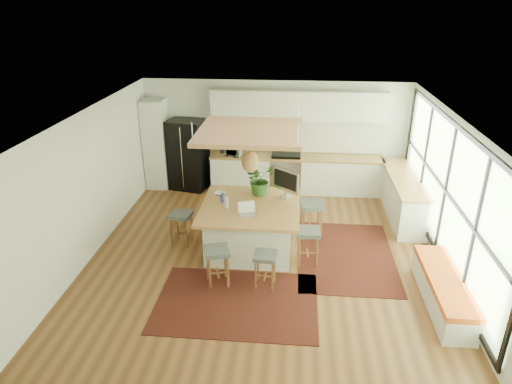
# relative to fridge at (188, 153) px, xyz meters

# --- Properties ---
(floor) EXTENTS (7.00, 7.00, 0.00)m
(floor) POSITION_rel_fridge_xyz_m (2.16, -3.17, -0.93)
(floor) COLOR brown
(floor) RESTS_ON ground
(ceiling) EXTENTS (7.00, 7.00, 0.00)m
(ceiling) POSITION_rel_fridge_xyz_m (2.16, -3.17, 1.78)
(ceiling) COLOR white
(ceiling) RESTS_ON ground
(wall_back) EXTENTS (6.50, 0.00, 6.50)m
(wall_back) POSITION_rel_fridge_xyz_m (2.16, 0.33, 0.42)
(wall_back) COLOR white
(wall_back) RESTS_ON ground
(wall_front) EXTENTS (6.50, 0.00, 6.50)m
(wall_front) POSITION_rel_fridge_xyz_m (2.16, -6.67, 0.42)
(wall_front) COLOR white
(wall_front) RESTS_ON ground
(wall_left) EXTENTS (0.00, 7.00, 7.00)m
(wall_left) POSITION_rel_fridge_xyz_m (-1.09, -3.17, 0.42)
(wall_left) COLOR white
(wall_left) RESTS_ON ground
(wall_right) EXTENTS (0.00, 7.00, 7.00)m
(wall_right) POSITION_rel_fridge_xyz_m (5.41, -3.17, 0.42)
(wall_right) COLOR white
(wall_right) RESTS_ON ground
(window_wall) EXTENTS (0.10, 6.20, 2.60)m
(window_wall) POSITION_rel_fridge_xyz_m (5.38, -3.17, 0.47)
(window_wall) COLOR black
(window_wall) RESTS_ON wall_right
(pantry) EXTENTS (0.55, 0.60, 2.25)m
(pantry) POSITION_rel_fridge_xyz_m (-0.79, 0.01, 0.20)
(pantry) COLOR silver
(pantry) RESTS_ON floor
(back_counter_base) EXTENTS (4.20, 0.60, 0.88)m
(back_counter_base) POSITION_rel_fridge_xyz_m (2.71, 0.01, -0.49)
(back_counter_base) COLOR silver
(back_counter_base) RESTS_ON floor
(back_counter_top) EXTENTS (4.24, 0.64, 0.05)m
(back_counter_top) POSITION_rel_fridge_xyz_m (2.71, 0.01, -0.03)
(back_counter_top) COLOR #A4703A
(back_counter_top) RESTS_ON back_counter_base
(backsplash) EXTENTS (4.20, 0.02, 0.80)m
(backsplash) POSITION_rel_fridge_xyz_m (2.71, 0.31, 0.43)
(backsplash) COLOR white
(backsplash) RESTS_ON wall_back
(upper_cabinets) EXTENTS (4.20, 0.34, 0.70)m
(upper_cabinets) POSITION_rel_fridge_xyz_m (2.71, 0.15, 1.22)
(upper_cabinets) COLOR silver
(upper_cabinets) RESTS_ON wall_back
(range) EXTENTS (0.76, 0.62, 1.00)m
(range) POSITION_rel_fridge_xyz_m (2.46, 0.01, -0.43)
(range) COLOR #A5A5AA
(range) RESTS_ON floor
(right_counter_base) EXTENTS (0.60, 2.50, 0.88)m
(right_counter_base) POSITION_rel_fridge_xyz_m (5.09, -1.17, -0.49)
(right_counter_base) COLOR silver
(right_counter_base) RESTS_ON floor
(right_counter_top) EXTENTS (0.64, 2.54, 0.05)m
(right_counter_top) POSITION_rel_fridge_xyz_m (5.09, -1.17, -0.03)
(right_counter_top) COLOR #A4703A
(right_counter_top) RESTS_ON right_counter_base
(window_bench) EXTENTS (0.52, 2.00, 0.50)m
(window_bench) POSITION_rel_fridge_xyz_m (5.11, -4.37, -0.68)
(window_bench) COLOR silver
(window_bench) RESTS_ON floor
(ceiling_panel) EXTENTS (1.86, 1.86, 0.80)m
(ceiling_panel) POSITION_rel_fridge_xyz_m (1.86, -2.77, 1.12)
(ceiling_panel) COLOR #A4703A
(ceiling_panel) RESTS_ON ceiling
(rug_near) EXTENTS (2.60, 1.80, 0.01)m
(rug_near) POSITION_rel_fridge_xyz_m (1.82, -4.64, -0.92)
(rug_near) COLOR black
(rug_near) RESTS_ON floor
(rug_right) EXTENTS (1.80, 2.60, 0.01)m
(rug_right) POSITION_rel_fridge_xyz_m (3.71, -3.02, -0.92)
(rug_right) COLOR black
(rug_right) RESTS_ON floor
(fridge) EXTENTS (1.01, 0.86, 1.77)m
(fridge) POSITION_rel_fridge_xyz_m (0.00, 0.00, 0.00)
(fridge) COLOR black
(fridge) RESTS_ON floor
(island) EXTENTS (1.85, 1.85, 0.93)m
(island) POSITION_rel_fridge_xyz_m (1.87, -2.91, -0.46)
(island) COLOR #A4703A
(island) RESTS_ON floor
(stool_near_left) EXTENTS (0.51, 0.51, 0.69)m
(stool_near_left) POSITION_rel_fridge_xyz_m (1.44, -4.14, -0.57)
(stool_near_left) COLOR #43474A
(stool_near_left) RESTS_ON floor
(stool_near_right) EXTENTS (0.40, 0.40, 0.64)m
(stool_near_right) POSITION_rel_fridge_xyz_m (2.25, -4.15, -0.57)
(stool_near_right) COLOR #43474A
(stool_near_right) RESTS_ON floor
(stool_right_front) EXTENTS (0.43, 0.43, 0.70)m
(stool_right_front) POSITION_rel_fridge_xyz_m (2.97, -3.35, -0.57)
(stool_right_front) COLOR #43474A
(stool_right_front) RESTS_ON floor
(stool_right_back) EXTENTS (0.51, 0.51, 0.77)m
(stool_right_back) POSITION_rel_fridge_xyz_m (3.05, -2.35, -0.57)
(stool_right_back) COLOR #43474A
(stool_right_back) RESTS_ON floor
(stool_left_side) EXTENTS (0.46, 0.46, 0.68)m
(stool_left_side) POSITION_rel_fridge_xyz_m (0.50, -2.85, -0.57)
(stool_left_side) COLOR #43474A
(stool_left_side) RESTS_ON floor
(laptop) EXTENTS (0.41, 0.42, 0.23)m
(laptop) POSITION_rel_fridge_xyz_m (1.87, -3.32, 0.12)
(laptop) COLOR #A5A5AA
(laptop) RESTS_ON island
(monitor) EXTENTS (0.62, 0.56, 0.58)m
(monitor) POSITION_rel_fridge_xyz_m (2.52, -2.50, 0.26)
(monitor) COLOR #A5A5AA
(monitor) RESTS_ON island
(microwave) EXTENTS (0.59, 0.46, 0.35)m
(microwave) POSITION_rel_fridge_xyz_m (1.14, -0.04, 0.18)
(microwave) COLOR #A5A5AA
(microwave) RESTS_ON back_counter_top
(island_plant) EXTENTS (0.84, 0.85, 0.49)m
(island_plant) POSITION_rel_fridge_xyz_m (2.00, -2.36, 0.25)
(island_plant) COLOR #1E4C19
(island_plant) RESTS_ON island
(island_bowl) EXTENTS (0.26, 0.26, 0.05)m
(island_bowl) POSITION_rel_fridge_xyz_m (1.22, -2.49, 0.03)
(island_bowl) COLOR white
(island_bowl) RESTS_ON island
(island_bottle_0) EXTENTS (0.07, 0.07, 0.19)m
(island_bottle_0) POSITION_rel_fridge_xyz_m (1.32, -2.81, 0.10)
(island_bottle_0) COLOR #2E3BBA
(island_bottle_0) RESTS_ON island
(island_bottle_1) EXTENTS (0.07, 0.07, 0.19)m
(island_bottle_1) POSITION_rel_fridge_xyz_m (1.47, -3.06, 0.10)
(island_bottle_1) COLOR silver
(island_bottle_1) RESTS_ON island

